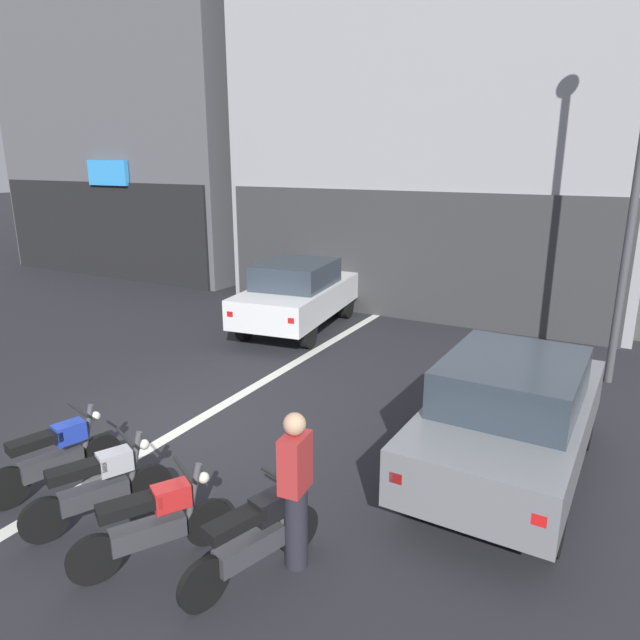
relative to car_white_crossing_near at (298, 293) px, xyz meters
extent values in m
plane|color=#232328|center=(1.17, -5.41, -0.89)|extent=(120.00, 120.00, 0.00)
cube|color=silver|center=(1.17, 0.59, -0.88)|extent=(0.20, 18.00, 0.01)
cube|color=#56565B|center=(-9.04, 6.84, 6.36)|extent=(9.48, 9.32, 14.49)
cube|color=black|center=(-9.04, 2.13, 0.71)|extent=(9.10, 0.10, 3.20)
cube|color=#3399F2|center=(-8.35, 2.06, 2.62)|extent=(1.69, 0.16, 0.80)
cube|color=#373739|center=(1.82, 2.06, 0.71)|extent=(10.12, 0.10, 3.20)
cylinder|color=black|center=(-0.94, 1.23, -0.57)|extent=(0.26, 0.66, 0.64)
cylinder|color=black|center=(0.59, 1.43, -0.57)|extent=(0.26, 0.66, 0.64)
cylinder|color=black|center=(-0.60, -1.35, -0.57)|extent=(0.26, 0.66, 0.64)
cylinder|color=black|center=(0.93, -1.15, -0.57)|extent=(0.26, 0.66, 0.64)
cube|color=silver|center=(-0.01, 0.04, -0.14)|extent=(2.28, 4.29, 0.66)
cube|color=#2D3842|center=(0.01, -0.11, 0.47)|extent=(1.79, 2.15, 0.56)
cube|color=red|center=(-0.44, -2.06, -0.09)|extent=(0.15, 0.08, 0.12)
cube|color=red|center=(0.96, -1.87, -0.09)|extent=(0.15, 0.08, 0.12)
cylinder|color=black|center=(5.02, -3.06, -0.57)|extent=(0.20, 0.64, 0.64)
cylinder|color=black|center=(6.57, -3.11, -0.57)|extent=(0.20, 0.64, 0.64)
cylinder|color=black|center=(4.94, -5.66, -0.57)|extent=(0.20, 0.64, 0.64)
cylinder|color=black|center=(6.49, -5.71, -0.57)|extent=(0.20, 0.64, 0.64)
cube|color=slate|center=(5.75, -4.39, -0.14)|extent=(1.88, 4.15, 0.66)
cube|color=#2D3842|center=(5.75, -4.54, 0.47)|extent=(1.60, 2.01, 0.56)
cube|color=red|center=(4.99, -6.39, -0.09)|extent=(0.14, 0.06, 0.12)
cube|color=red|center=(6.40, -6.43, -0.09)|extent=(0.14, 0.06, 0.12)
cylinder|color=black|center=(3.07, 5.39, -0.57)|extent=(0.24, 0.65, 0.64)
cylinder|color=black|center=(1.53, 5.25, -0.57)|extent=(0.24, 0.65, 0.64)
cylinder|color=black|center=(2.83, 7.98, -0.57)|extent=(0.24, 0.65, 0.64)
cylinder|color=black|center=(1.29, 7.84, -0.57)|extent=(0.24, 0.65, 0.64)
cube|color=#B7BABF|center=(2.18, 6.62, -0.14)|extent=(2.14, 4.25, 0.66)
cube|color=#2D3842|center=(2.17, 6.76, 0.47)|extent=(1.73, 2.11, 0.56)
cube|color=red|center=(2.69, 8.69, -0.09)|extent=(0.15, 0.07, 0.12)
cube|color=red|center=(1.29, 8.56, -0.09)|extent=(0.15, 0.07, 0.12)
cylinder|color=#47474C|center=(6.74, -0.18, 2.61)|extent=(0.14, 0.14, 7.00)
cylinder|color=black|center=(1.09, -6.85, -0.63)|extent=(0.21, 0.52, 0.52)
cylinder|color=black|center=(0.78, -7.96, -0.63)|extent=(0.21, 0.52, 0.52)
cube|color=#38383D|center=(0.92, -7.45, -0.52)|extent=(0.39, 0.76, 0.22)
cube|color=black|center=(0.88, -7.60, -0.17)|extent=(0.37, 0.64, 0.12)
cube|color=#233DB7|center=(0.99, -7.21, -0.19)|extent=(0.31, 0.41, 0.24)
cylinder|color=#4C4C51|center=(1.05, -7.00, -0.25)|extent=(0.13, 0.25, 0.70)
cylinder|color=black|center=(1.03, -7.07, 0.07)|extent=(0.54, 0.18, 0.04)
sphere|color=silver|center=(1.08, -6.87, -0.09)|extent=(0.12, 0.12, 0.12)
cylinder|color=black|center=(2.20, -7.11, -0.63)|extent=(0.29, 0.50, 0.52)
cylinder|color=black|center=(1.70, -8.14, -0.63)|extent=(0.29, 0.50, 0.52)
cube|color=#38383D|center=(1.93, -7.67, -0.52)|extent=(0.50, 0.75, 0.22)
cube|color=black|center=(1.86, -7.81, -0.17)|extent=(0.46, 0.64, 0.12)
cube|color=#B2B5BA|center=(2.04, -7.44, -0.19)|extent=(0.35, 0.42, 0.24)
cylinder|color=#4C4C51|center=(2.13, -7.24, -0.25)|extent=(0.17, 0.24, 0.70)
cylinder|color=black|center=(2.10, -7.31, 0.07)|extent=(0.51, 0.27, 0.04)
sphere|color=silver|center=(2.19, -7.13, -0.09)|extent=(0.12, 0.12, 0.12)
cylinder|color=black|center=(3.26, -7.33, -0.63)|extent=(0.33, 0.48, 0.52)
cylinder|color=black|center=(2.67, -8.32, -0.63)|extent=(0.33, 0.48, 0.52)
cube|color=#38383D|center=(2.94, -7.87, -0.52)|extent=(0.55, 0.73, 0.22)
cube|color=black|center=(2.86, -8.00, -0.17)|extent=(0.50, 0.63, 0.12)
cube|color=red|center=(3.07, -7.65, -0.19)|extent=(0.37, 0.42, 0.24)
cylinder|color=#4C4C51|center=(3.19, -7.46, -0.25)|extent=(0.18, 0.24, 0.70)
cylinder|color=black|center=(3.14, -7.53, 0.07)|extent=(0.49, 0.31, 0.04)
sphere|color=silver|center=(3.25, -7.35, -0.09)|extent=(0.12, 0.12, 0.12)
cylinder|color=black|center=(4.15, -6.98, -0.63)|extent=(0.22, 0.52, 0.52)
cylinder|color=black|center=(3.81, -8.08, -0.63)|extent=(0.22, 0.52, 0.52)
cube|color=#38383D|center=(3.97, -7.58, -0.52)|extent=(0.41, 0.76, 0.22)
cube|color=black|center=(3.92, -7.73, -0.17)|extent=(0.39, 0.64, 0.12)
cube|color=black|center=(4.04, -7.33, -0.19)|extent=(0.32, 0.41, 0.24)
cylinder|color=#4C4C51|center=(4.11, -7.12, -0.25)|extent=(0.14, 0.25, 0.70)
cylinder|color=black|center=(4.08, -7.20, 0.07)|extent=(0.54, 0.20, 0.04)
sphere|color=silver|center=(4.14, -7.00, -0.09)|extent=(0.12, 0.12, 0.12)
cylinder|color=#23232D|center=(4.24, -7.16, -0.46)|extent=(0.24, 0.24, 0.86)
cube|color=#B22D2D|center=(4.24, -7.16, 0.26)|extent=(0.25, 0.38, 0.58)
sphere|color=tan|center=(4.24, -7.16, 0.67)|extent=(0.22, 0.22, 0.22)
camera|label=1|loc=(6.81, -11.35, 3.09)|focal=32.12mm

